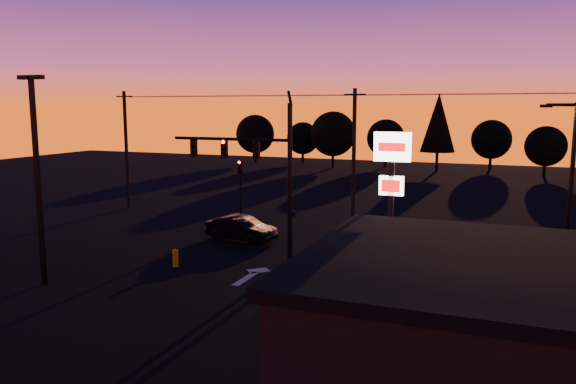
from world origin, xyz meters
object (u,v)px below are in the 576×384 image
traffic_signal_mast (260,165)px  car_mid (241,229)px  parking_lot_light (37,166)px  secondary_signal (240,183)px  car_right (415,236)px  pylon_sign (392,178)px  suv_parked (443,318)px  streetlight (569,186)px  bollard (175,258)px

traffic_signal_mast → car_mid: bearing=128.8°
parking_lot_light → car_mid: size_ratio=2.07×
secondary_signal → car_right: secondary_signal is taller
secondary_signal → car_right: size_ratio=0.97×
secondary_signal → pylon_sign: 15.75m
car_mid → secondary_signal: bearing=37.4°
suv_parked → streetlight: bearing=32.2°
secondary_signal → streetlight: streetlight is taller
bollard → pylon_sign: bearing=-0.1°
traffic_signal_mast → secondary_signal: (-4.90, 7.49, -2.07)m
car_mid → suv_parked: car_mid is taller
traffic_signal_mast → pylon_sign: (7.10, -2.49, -0.02)m
streetlight → traffic_signal_mast: bearing=-173.9°
traffic_signal_mast → pylon_sign: traffic_signal_mast is taller
secondary_signal → car_right: 12.10m
parking_lot_light → car_right: size_ratio=2.03×
bollard → suv_parked: bearing=-16.1°
traffic_signal_mast → secondary_signal: size_ratio=1.97×
parking_lot_light → secondary_signal: bearing=80.2°
traffic_signal_mast → parking_lot_light: parking_lot_light is taller
secondary_signal → suv_parked: bearing=-43.2°
car_mid → suv_parked: bearing=-117.9°
traffic_signal_mast → parking_lot_light: size_ratio=0.94×
traffic_signal_mast → car_right: 9.95m
streetlight → car_right: streetlight is taller
pylon_sign → car_right: 9.31m
secondary_signal → pylon_sign: bearing=-39.8°
bollard → parking_lot_light: bearing=-130.9°
secondary_signal → pylon_sign: size_ratio=0.64×
suv_parked → parking_lot_light: bearing=152.9°
traffic_signal_mast → pylon_sign: bearing=-19.4°
secondary_signal → suv_parked: secondary_signal is taller
traffic_signal_mast → suv_parked: 12.41m
car_mid → suv_parked: (12.69, -9.93, -0.09)m
streetlight → parking_lot_light: bearing=-158.3°
streetlight → suv_parked: streetlight is taller
parking_lot_light → car_mid: (4.49, 10.62, -4.54)m
streetlight → suv_parked: (-4.23, -7.81, -3.78)m
pylon_sign → car_right: size_ratio=1.51×
traffic_signal_mast → car_right: size_ratio=1.91×
secondary_signal → bollard: 10.36m
secondary_signal → car_mid: bearing=-62.8°
car_right → secondary_signal: bearing=-81.0°
pylon_sign → suv_parked: pylon_sign is taller
bollard → car_mid: size_ratio=0.20×
car_right → parking_lot_light: bearing=-30.9°
bollard → car_mid: bearing=84.6°
car_right → pylon_sign: bearing=18.8°
traffic_signal_mast → streetlight: traffic_signal_mast is taller
pylon_sign → car_right: pylon_sign is taller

